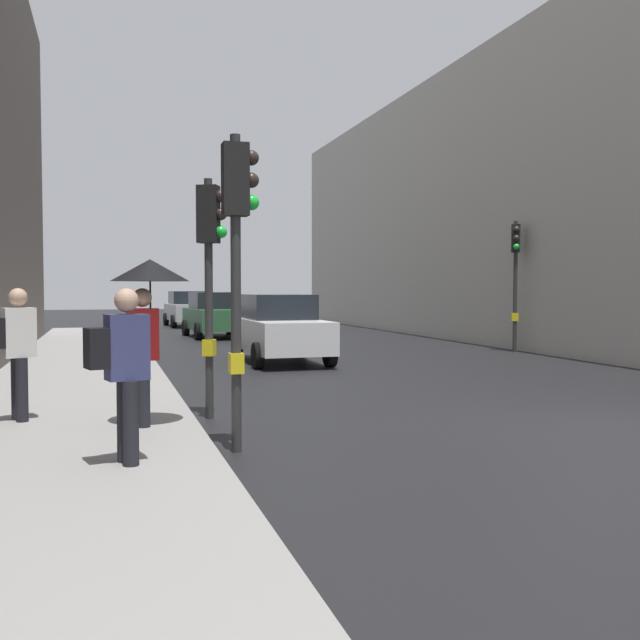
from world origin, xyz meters
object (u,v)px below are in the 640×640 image
(traffic_light_near_right, at_px, (210,254))
(pedestrian_with_grey_backpack, at_px, (123,365))
(car_silver_hatchback, at_px, (188,309))
(pedestrian_with_black_backpack, at_px, (15,346))
(car_green_estate, at_px, (214,315))
(traffic_light_mid_street, at_px, (516,262))
(car_white_compact, at_px, (280,329))
(traffic_light_near_left, at_px, (238,234))
(pedestrian_with_umbrella, at_px, (148,295))

(traffic_light_near_right, relative_size, pedestrian_with_grey_backpack, 2.00)
(car_silver_hatchback, bearing_deg, pedestrian_with_black_backpack, -100.80)
(car_green_estate, bearing_deg, traffic_light_mid_street, -49.52)
(pedestrian_with_black_backpack, relative_size, pedestrian_with_grey_backpack, 1.00)
(car_white_compact, distance_m, pedestrian_with_grey_backpack, 11.80)
(traffic_light_near_right, xyz_separation_m, traffic_light_near_left, (0.00, -2.34, 0.12))
(car_silver_hatchback, distance_m, pedestrian_with_umbrella, 27.93)
(traffic_light_near_left, distance_m, pedestrian_with_black_backpack, 3.57)
(car_green_estate, bearing_deg, pedestrian_with_black_backpack, -105.95)
(car_white_compact, bearing_deg, pedestrian_with_black_backpack, -124.12)
(traffic_light_mid_street, height_order, pedestrian_with_black_backpack, traffic_light_mid_street)
(pedestrian_with_umbrella, bearing_deg, traffic_light_near_left, -49.20)
(traffic_light_near_right, distance_m, pedestrian_with_umbrella, 1.66)
(car_silver_hatchback, xyz_separation_m, pedestrian_with_black_backpack, (-5.13, -26.87, 0.29))
(traffic_light_near_left, bearing_deg, car_white_compact, 74.15)
(traffic_light_mid_street, xyz_separation_m, car_green_estate, (-7.79, 9.12, -1.84))
(pedestrian_with_grey_backpack, bearing_deg, car_silver_hatchback, 82.70)
(traffic_light_near_left, height_order, car_green_estate, traffic_light_near_left)
(car_green_estate, relative_size, pedestrian_with_grey_backpack, 2.44)
(traffic_light_near_right, relative_size, pedestrian_with_black_backpack, 2.00)
(car_white_compact, xyz_separation_m, pedestrian_with_umbrella, (-3.83, -8.96, 0.96))
(car_white_compact, bearing_deg, traffic_light_near_left, -105.85)
(car_silver_hatchback, xyz_separation_m, pedestrian_with_umbrella, (-3.45, -27.70, 0.96))
(pedestrian_with_grey_backpack, bearing_deg, pedestrian_with_black_backpack, 114.37)
(traffic_light_mid_street, distance_m, pedestrian_with_black_backpack, 16.06)
(pedestrian_with_grey_backpack, bearing_deg, traffic_light_mid_street, 46.03)
(pedestrian_with_grey_backpack, bearing_deg, pedestrian_with_umbrella, 79.98)
(car_silver_hatchback, bearing_deg, traffic_light_near_right, -95.35)
(traffic_light_near_right, distance_m, pedestrian_with_grey_backpack, 3.77)
(car_green_estate, distance_m, pedestrian_with_black_backpack, 19.12)
(traffic_light_near_right, relative_size, pedestrian_with_umbrella, 1.65)
(car_white_compact, distance_m, car_green_estate, 10.25)
(traffic_light_near_left, distance_m, car_green_estate, 20.56)
(car_white_compact, height_order, pedestrian_with_black_backpack, pedestrian_with_black_backpack)
(car_silver_hatchback, distance_m, pedestrian_with_black_backpack, 27.36)
(car_white_compact, bearing_deg, traffic_light_near_right, -110.30)
(car_green_estate, bearing_deg, pedestrian_with_grey_backpack, -100.49)
(car_green_estate, height_order, pedestrian_with_umbrella, pedestrian_with_umbrella)
(traffic_light_near_right, xyz_separation_m, pedestrian_with_black_backpack, (-2.64, -0.39, -1.28))
(car_white_compact, height_order, car_silver_hatchback, same)
(car_green_estate, bearing_deg, car_white_compact, -88.56)
(traffic_light_mid_street, xyz_separation_m, pedestrian_with_umbrella, (-11.36, -10.08, -0.87))
(traffic_light_near_right, distance_m, traffic_light_near_left, 2.34)
(traffic_light_mid_street, bearing_deg, traffic_light_near_right, -139.53)
(traffic_light_near_right, height_order, traffic_light_near_left, traffic_light_near_left)
(traffic_light_near_right, distance_m, pedestrian_with_black_backpack, 2.96)
(pedestrian_with_umbrella, relative_size, pedestrian_with_black_backpack, 1.21)
(car_green_estate, xyz_separation_m, pedestrian_with_umbrella, (-3.57, -19.20, 0.96))
(car_green_estate, height_order, pedestrian_with_black_backpack, pedestrian_with_black_backpack)
(traffic_light_near_right, relative_size, traffic_light_near_left, 0.95)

